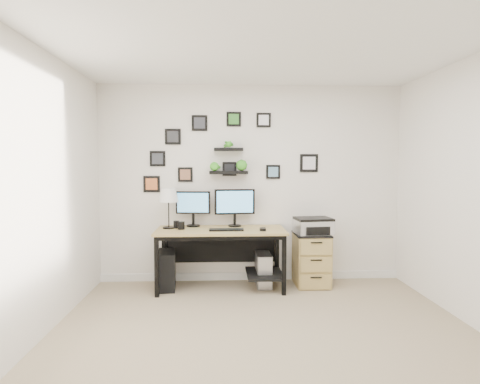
{
  "coord_description": "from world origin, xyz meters",
  "views": [
    {
      "loc": [
        -0.4,
        -3.32,
        1.56
      ],
      "look_at": [
        -0.15,
        1.83,
        1.2
      ],
      "focal_mm": 30.0,
      "sensor_mm": 36.0,
      "label": 1
    }
  ],
  "objects": [
    {
      "name": "table_lamp",
      "position": [
        -1.06,
        1.73,
        1.16
      ],
      "size": [
        0.25,
        0.25,
        0.51
      ],
      "color": "black",
      "rests_on": "desk"
    },
    {
      "name": "pc_tower_grey",
      "position": [
        0.14,
        1.71,
        0.21
      ],
      "size": [
        0.19,
        0.42,
        0.42
      ],
      "color": "gray",
      "rests_on": "ground"
    },
    {
      "name": "wall_decor",
      "position": [
        -0.33,
        1.93,
        1.66
      ],
      "size": [
        2.31,
        0.18,
        1.05
      ],
      "color": "black",
      "rests_on": "ground"
    },
    {
      "name": "mug",
      "position": [
        -0.89,
        1.63,
        0.8
      ],
      "size": [
        0.09,
        0.09,
        0.1
      ],
      "primitive_type": "cylinder",
      "color": "black",
      "rests_on": "desk"
    },
    {
      "name": "room",
      "position": [
        0.0,
        1.98,
        0.05
      ],
      "size": [
        4.0,
        4.0,
        4.0
      ],
      "color": "tan",
      "rests_on": "ground"
    },
    {
      "name": "file_cabinet",
      "position": [
        0.76,
        1.72,
        0.34
      ],
      "size": [
        0.43,
        0.53,
        0.67
      ],
      "color": "tan",
      "rests_on": "ground"
    },
    {
      "name": "pen_cup",
      "position": [
        -0.97,
        1.74,
        0.8
      ],
      "size": [
        0.07,
        0.07,
        0.09
      ],
      "primitive_type": "cylinder",
      "color": "black",
      "rests_on": "desk"
    },
    {
      "name": "monitor_left",
      "position": [
        -0.76,
        1.87,
        1.02
      ],
      "size": [
        0.45,
        0.19,
        0.46
      ],
      "color": "black",
      "rests_on": "desk"
    },
    {
      "name": "pc_tower_black",
      "position": [
        -1.08,
        1.67,
        0.23
      ],
      "size": [
        0.25,
        0.49,
        0.47
      ],
      "primitive_type": "cube",
      "rotation": [
        0.0,
        0.0,
        0.1
      ],
      "color": "black",
      "rests_on": "ground"
    },
    {
      "name": "desk",
      "position": [
        -0.37,
        1.67,
        0.63
      ],
      "size": [
        1.6,
        0.7,
        0.75
      ],
      "color": "tan",
      "rests_on": "ground"
    },
    {
      "name": "mouse",
      "position": [
        0.11,
        1.5,
        0.77
      ],
      "size": [
        0.08,
        0.11,
        0.03
      ],
      "primitive_type": "cube",
      "rotation": [
        0.0,
        0.0,
        -0.05
      ],
      "color": "black",
      "rests_on": "desk"
    },
    {
      "name": "keyboard",
      "position": [
        -0.33,
        1.52,
        0.76
      ],
      "size": [
        0.42,
        0.13,
        0.02
      ],
      "primitive_type": "cube",
      "rotation": [
        0.0,
        0.0,
        -0.0
      ],
      "color": "black",
      "rests_on": "desk"
    },
    {
      "name": "printer",
      "position": [
        0.78,
        1.71,
        0.77
      ],
      "size": [
        0.49,
        0.41,
        0.2
      ],
      "color": "silver",
      "rests_on": "file_cabinet"
    },
    {
      "name": "monitor_right",
      "position": [
        -0.22,
        1.84,
        1.04
      ],
      "size": [
        0.52,
        0.18,
        0.49
      ],
      "color": "black",
      "rests_on": "desk"
    }
  ]
}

